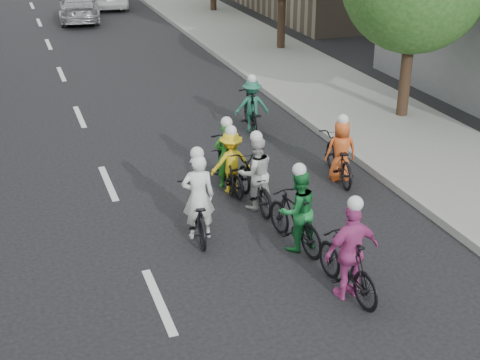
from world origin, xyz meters
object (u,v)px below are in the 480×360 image
follow_car_lead (79,7)px  cyclist_1 (296,216)px  cyclist_0 (198,207)px  cyclist_7 (251,108)px  cyclist_2 (230,167)px  cyclist_5 (226,160)px  cyclist_3 (349,259)px  cyclist_4 (339,156)px  cyclist_6 (255,180)px

follow_car_lead → cyclist_1: bearing=99.0°
cyclist_0 → cyclist_7: 6.13m
cyclist_0 → cyclist_1: bearing=154.9°
cyclist_2 → cyclist_7: bearing=-118.7°
cyclist_2 → cyclist_5: 0.32m
cyclist_2 → cyclist_3: size_ratio=0.87×
follow_car_lead → cyclist_0: bearing=95.1°
cyclist_5 → cyclist_7: bearing=-110.7°
cyclist_2 → cyclist_5: size_ratio=0.83×
cyclist_5 → cyclist_2: bearing=98.1°
cyclist_4 → follow_car_lead: size_ratio=0.44×
cyclist_0 → cyclist_3: 3.33m
cyclist_0 → cyclist_7: size_ratio=1.01×
cyclist_4 → cyclist_0: bearing=32.3°
cyclist_1 → cyclist_2: 2.81m
cyclist_0 → cyclist_2: 2.14m
cyclist_0 → cyclist_6: (1.50, 0.82, 0.01)m
cyclist_7 → cyclist_0: bearing=69.8°
cyclist_2 → cyclist_3: (0.51, -4.54, 0.11)m
cyclist_2 → cyclist_4: cyclist_4 is taller
cyclist_7 → follow_car_lead: (-2.41, 17.48, 0.04)m
cyclist_1 → cyclist_5: cyclist_1 is taller
cyclist_5 → follow_car_lead: (-0.58, 20.72, 0.06)m
cyclist_3 → cyclist_2: bearing=-88.6°
cyclist_0 → follow_car_lead: 22.77m
cyclist_2 → follow_car_lead: size_ratio=0.35×
cyclist_3 → cyclist_7: bearing=-104.3°
cyclist_5 → cyclist_7: (1.83, 3.24, 0.02)m
cyclist_7 → follow_car_lead: cyclist_7 is taller
cyclist_2 → cyclist_7: cyclist_7 is taller
cyclist_0 → cyclist_3: bearing=130.7°
cyclist_1 → cyclist_6: bearing=-95.6°
cyclist_1 → follow_car_lead: 23.85m
cyclist_1 → cyclist_6: (-0.11, 1.89, -0.05)m
cyclist_3 → cyclist_5: (-0.51, 4.86, -0.06)m
cyclist_3 → cyclist_7: cyclist_3 is taller
cyclist_4 → cyclist_6: (-2.34, -0.68, 0.04)m
cyclist_6 → follow_car_lead: cyclist_6 is taller
cyclist_0 → cyclist_5: (1.27, 2.04, 0.01)m
cyclist_5 → cyclist_7: size_ratio=1.01×
cyclist_1 → cyclist_6: cyclist_1 is taller
cyclist_4 → cyclist_7: 3.86m
cyclist_5 → cyclist_1: bearing=104.9°
cyclist_1 → cyclist_4: (2.24, 2.57, -0.08)m
cyclist_5 → follow_car_lead: bearing=-79.7°
cyclist_2 → cyclist_7: (1.83, 3.56, 0.07)m
cyclist_1 → cyclist_4: 3.40m
cyclist_0 → cyclist_6: size_ratio=1.00×
cyclist_6 → cyclist_4: bearing=-163.4°
cyclist_1 → cyclist_3: bearing=86.6°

